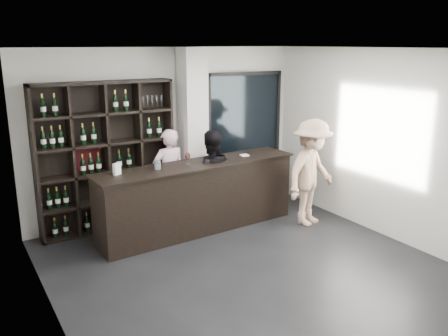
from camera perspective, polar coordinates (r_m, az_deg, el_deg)
floor at (r=6.45m, az=3.97°, el=-12.63°), size 5.00×5.50×0.01m
wine_shelf at (r=7.76m, az=-13.93°, el=1.23°), size 2.20×0.35×2.40m
structural_column at (r=8.17m, az=-3.74°, el=4.11°), size 0.40×0.40×2.90m
glass_panel at (r=8.96m, az=2.47°, el=4.76°), size 1.60×0.08×2.10m
tasting_counter at (r=7.64m, az=-3.07°, el=-3.50°), size 3.41×0.70×1.12m
taster_pink at (r=8.05m, az=-6.60°, el=-0.91°), size 0.59×0.39×1.59m
taster_black at (r=7.78m, az=-1.58°, el=-1.29°), size 0.95×0.85×1.61m
customer at (r=7.95m, az=10.45°, el=-0.56°), size 1.29×0.96×1.78m
wine_glass at (r=7.40m, az=-4.41°, el=1.21°), size 0.10×0.10×0.21m
spit_cup at (r=7.18m, az=-8.00°, el=0.36°), size 0.11×0.11×0.13m
napkin_stack at (r=7.98m, az=2.48°, el=1.55°), size 0.13×0.13×0.02m
card_stand at (r=6.98m, az=-12.77°, el=-0.12°), size 0.13×0.10×0.17m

